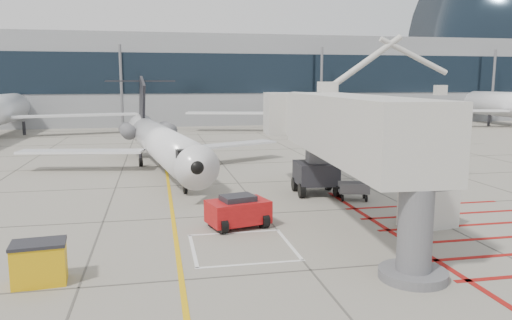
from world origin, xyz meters
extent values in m
plane|color=gray|center=(0.00, 0.00, 0.00)|extent=(260.00, 260.00, 0.00)
cone|color=#FF430D|center=(-1.79, 3.01, 0.29)|extent=(0.41, 0.41, 0.57)
cone|color=#DE4D0B|center=(-1.72, 4.86, 0.25)|extent=(0.35, 0.35, 0.49)
cube|color=gray|center=(10.00, 70.00, 7.00)|extent=(180.00, 28.00, 14.00)
cube|color=black|center=(10.00, 55.95, 8.00)|extent=(180.00, 0.10, 6.00)
camera|label=1|loc=(-5.33, -20.45, 6.73)|focal=35.00mm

